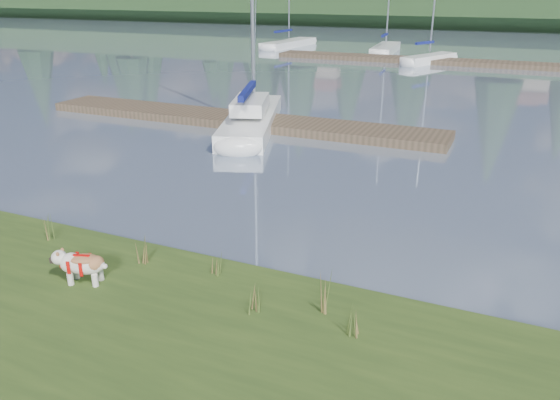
% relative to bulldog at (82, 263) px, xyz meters
% --- Properties ---
extents(ground, '(200.00, 200.00, 0.00)m').
position_rel_bulldog_xyz_m(ground, '(0.24, 33.14, -0.69)').
color(ground, gray).
rests_on(ground, ground).
extents(ridge, '(200.00, 20.00, 5.00)m').
position_rel_bulldog_xyz_m(ridge, '(0.24, 76.14, 1.81)').
color(ridge, '#1D3319').
rests_on(ridge, ground).
extents(bulldog, '(0.93, 0.54, 0.55)m').
position_rel_bulldog_xyz_m(bulldog, '(0.00, 0.00, 0.00)').
color(bulldog, silver).
rests_on(bulldog, bank).
extents(sailboat_main, '(4.06, 7.97, 11.46)m').
position_rel_bulldog_xyz_m(sailboat_main, '(-3.01, 12.30, -0.27)').
color(sailboat_main, white).
rests_on(sailboat_main, ground).
extents(dock_near, '(16.00, 2.00, 0.30)m').
position_rel_bulldog_xyz_m(dock_near, '(-3.76, 12.14, -0.54)').
color(dock_near, '#4C3D2C').
rests_on(dock_near, ground).
extents(dock_far, '(26.00, 2.20, 0.30)m').
position_rel_bulldog_xyz_m(dock_far, '(2.24, 33.14, -0.54)').
color(dock_far, '#4C3D2C').
rests_on(dock_far, ground).
extents(sailboat_bg_0, '(2.40, 8.43, 12.02)m').
position_rel_bulldog_xyz_m(sailboat_bg_0, '(-12.84, 39.74, -0.37)').
color(sailboat_bg_0, white).
rests_on(sailboat_bg_0, ground).
extents(sailboat_bg_1, '(2.17, 7.65, 11.31)m').
position_rel_bulldog_xyz_m(sailboat_bg_1, '(-4.32, 38.89, -0.36)').
color(sailboat_bg_1, white).
rests_on(sailboat_bg_1, ground).
extents(sailboat_bg_2, '(3.33, 5.82, 9.01)m').
position_rel_bulldog_xyz_m(sailboat_bg_2, '(0.21, 33.39, -0.36)').
color(sailboat_bg_2, white).
rests_on(sailboat_bg_2, ground).
extents(weed_0, '(0.17, 0.14, 0.72)m').
position_rel_bulldog_xyz_m(weed_0, '(0.47, 0.89, -0.04)').
color(weed_0, '#475B23').
rests_on(weed_0, bank).
extents(weed_1, '(0.17, 0.14, 0.52)m').
position_rel_bulldog_xyz_m(weed_1, '(1.84, 1.09, -0.13)').
color(weed_1, '#475B23').
rests_on(weed_1, bank).
extents(weed_2, '(0.17, 0.14, 0.71)m').
position_rel_bulldog_xyz_m(weed_2, '(3.91, 0.76, -0.04)').
color(weed_2, '#475B23').
rests_on(weed_2, bank).
extents(weed_3, '(0.17, 0.14, 0.53)m').
position_rel_bulldog_xyz_m(weed_3, '(-1.78, 1.00, -0.12)').
color(weed_3, '#475B23').
rests_on(weed_3, bank).
extents(weed_4, '(0.17, 0.14, 0.49)m').
position_rel_bulldog_xyz_m(weed_4, '(2.98, 0.34, -0.14)').
color(weed_4, '#475B23').
rests_on(weed_4, bank).
extents(weed_5, '(0.17, 0.14, 0.53)m').
position_rel_bulldog_xyz_m(weed_5, '(4.49, 0.42, -0.12)').
color(weed_5, '#475B23').
rests_on(weed_5, bank).
extents(mud_lip, '(60.00, 0.50, 0.14)m').
position_rel_bulldog_xyz_m(mud_lip, '(0.24, 1.54, -0.62)').
color(mud_lip, '#33281C').
rests_on(mud_lip, ground).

